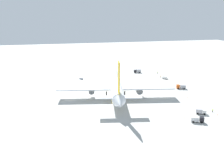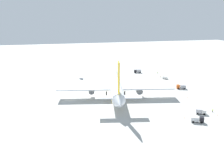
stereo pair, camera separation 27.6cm
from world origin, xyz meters
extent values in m
plane|color=#B2B2AD|center=(0.00, 0.00, 0.00)|extent=(600.00, 600.00, 0.00)
cylinder|color=silver|center=(0.00, 0.00, 6.99)|extent=(56.43, 17.93, 6.75)
cone|color=silver|center=(30.18, -6.20, 6.99)|extent=(6.62, 7.56, 6.61)
cone|color=silver|center=(-30.84, 6.34, 6.99)|extent=(7.90, 7.64, 6.41)
cube|color=#E5B20C|center=(-25.58, 5.26, 17.93)|extent=(5.98, 1.70, 15.15)
cube|color=silver|center=(-24.83, 11.37, 8.34)|extent=(6.37, 10.93, 0.36)
cube|color=silver|center=(-27.30, -0.66, 8.34)|extent=(6.37, 10.93, 0.36)
cube|color=silver|center=(0.96, 18.64, 5.98)|extent=(14.89, 31.36, 0.70)
cylinder|color=slate|center=(1.03, 14.01, 3.97)|extent=(5.67, 4.26, 3.30)
cube|color=silver|center=(-6.47, -17.51, 5.98)|extent=(14.89, 31.36, 0.70)
cylinder|color=slate|center=(-4.58, -13.28, 3.79)|extent=(6.53, 4.79, 3.67)
cylinder|color=black|center=(19.28, -3.96, 1.81)|extent=(0.70, 0.70, 3.61)
cylinder|color=black|center=(-1.67, 5.83, 1.81)|extent=(0.70, 0.70, 3.61)
cylinder|color=black|center=(-3.84, -4.70, 1.81)|extent=(0.70, 0.70, 3.61)
cube|color=#E5B20C|center=(0.00, 0.00, 5.13)|extent=(54.16, 17.14, 0.50)
cube|color=white|center=(-37.60, -34.81, 1.38)|extent=(2.76, 2.39, 1.86)
cube|color=#B2B2B7|center=(-36.37, -32.54, 1.48)|extent=(3.49, 3.73, 2.06)
cube|color=black|center=(-37.84, -35.25, 1.84)|extent=(1.78, 1.02, 0.82)
cylinder|color=black|center=(-36.50, -35.25, 0.45)|extent=(0.69, 0.93, 0.90)
cylinder|color=black|center=(-38.57, -34.12, 0.45)|extent=(0.69, 0.93, 0.90)
cylinder|color=black|center=(-35.04, -32.56, 0.45)|extent=(0.69, 0.93, 0.90)
cylinder|color=black|center=(-37.11, -31.43, 0.45)|extent=(0.69, 0.93, 0.90)
cube|color=black|center=(54.92, -32.14, 1.43)|extent=(2.65, 2.06, 1.96)
cube|color=#B2B2B7|center=(54.52, -35.28, 1.71)|extent=(2.89, 3.92, 2.51)
cube|color=black|center=(55.00, -31.53, 1.92)|extent=(2.05, 0.34, 0.86)
cylinder|color=black|center=(53.68, -32.16, 0.45)|extent=(0.41, 0.93, 0.90)
cylinder|color=black|center=(56.12, -32.47, 0.45)|extent=(0.41, 0.93, 0.90)
cylinder|color=black|center=(53.21, -35.88, 0.45)|extent=(0.41, 0.93, 0.90)
cylinder|color=black|center=(55.64, -36.19, 0.45)|extent=(0.41, 0.93, 0.90)
cube|color=#BF4C14|center=(4.23, -43.92, 1.52)|extent=(2.88, 2.42, 2.13)
cube|color=#B2B2B7|center=(3.25, -46.90, 1.54)|extent=(3.46, 4.19, 2.17)
cube|color=black|center=(4.42, -43.34, 2.05)|extent=(1.99, 0.72, 0.94)
cylinder|color=black|center=(3.01, -43.70, 0.45)|extent=(0.57, 0.95, 0.90)
cylinder|color=black|center=(5.34, -44.47, 0.45)|extent=(0.57, 0.95, 0.90)
cylinder|color=black|center=(1.85, -47.24, 0.45)|extent=(0.57, 0.95, 0.90)
cylinder|color=black|center=(4.19, -48.00, 0.45)|extent=(0.57, 0.95, 0.90)
cube|color=black|center=(-45.56, -27.82, 1.55)|extent=(2.55, 2.36, 2.21)
cube|color=silver|center=(-44.32, -25.08, 1.45)|extent=(3.29, 3.98, 2.01)
cube|color=black|center=(-45.80, -28.35, 2.10)|extent=(1.60, 0.78, 0.97)
cylinder|color=black|center=(-44.55, -28.09, 0.45)|extent=(0.64, 0.94, 0.90)
cylinder|color=black|center=(-46.42, -27.24, 0.45)|extent=(0.64, 0.94, 0.90)
cylinder|color=black|center=(-43.09, -24.85, 0.45)|extent=(0.64, 0.94, 0.90)
cylinder|color=black|center=(-44.95, -24.00, 0.45)|extent=(0.64, 0.94, 0.90)
cube|color=white|center=(29.45, -47.35, 0.87)|extent=(4.43, 3.43, 1.10)
cube|color=white|center=(29.63, -47.26, 1.70)|extent=(3.05, 2.63, 0.55)
cylinder|color=black|center=(28.66, -48.77, 0.32)|extent=(0.67, 0.48, 0.64)
cylinder|color=black|center=(27.85, -47.11, 0.32)|extent=(0.67, 0.48, 0.64)
cylinder|color=black|center=(31.05, -47.60, 0.32)|extent=(0.67, 0.48, 0.64)
cylinder|color=black|center=(30.24, -45.94, 0.32)|extent=(0.67, 0.48, 0.64)
cube|color=#26598C|center=(54.55, -15.31, 0.28)|extent=(2.69, 2.67, 0.15)
cylinder|color=#333338|center=(53.47, -14.27, 0.28)|extent=(0.49, 0.47, 0.08)
cube|color=silver|center=(54.55, -15.31, 0.95)|extent=(2.32, 2.30, 1.19)
cylinder|color=black|center=(53.41, -15.18, 0.20)|extent=(0.37, 0.36, 0.40)
cylinder|color=black|center=(54.38, -14.17, 0.20)|extent=(0.37, 0.36, 0.40)
cylinder|color=black|center=(54.72, -16.44, 0.20)|extent=(0.37, 0.36, 0.40)
cylinder|color=black|center=(55.69, -15.43, 0.20)|extent=(0.37, 0.36, 0.40)
cube|color=#26598C|center=(44.64, 14.71, 0.28)|extent=(2.89, 2.88, 0.15)
cylinder|color=#333338|center=(45.81, 15.87, 0.28)|extent=(0.48, 0.48, 0.08)
cube|color=silver|center=(44.64, 14.71, 0.85)|extent=(2.48, 2.48, 1.00)
cylinder|color=black|center=(44.87, 15.93, 0.20)|extent=(0.37, 0.37, 0.40)
cylinder|color=black|center=(45.86, 14.94, 0.20)|extent=(0.37, 0.37, 0.40)
cylinder|color=black|center=(43.43, 14.49, 0.20)|extent=(0.37, 0.37, 0.40)
cylinder|color=black|center=(44.41, 13.50, 0.20)|extent=(0.37, 0.37, 0.40)
cylinder|color=black|center=(-36.51, -40.22, 0.44)|extent=(0.39, 0.39, 0.87)
cylinder|color=#B2F219|center=(-36.51, -40.22, 1.20)|extent=(0.49, 0.49, 0.65)
sphere|color=beige|center=(-36.51, -40.22, 1.65)|extent=(0.24, 0.24, 0.24)
cylinder|color=#3F3F47|center=(34.24, -45.90, 0.44)|extent=(0.43, 0.43, 0.88)
cylinder|color=orange|center=(34.24, -45.90, 1.21)|extent=(0.53, 0.53, 0.66)
sphere|color=beige|center=(34.24, -45.90, 1.66)|extent=(0.24, 0.24, 0.24)
cylinder|color=#3F3F47|center=(49.05, -11.24, 0.41)|extent=(0.45, 0.45, 0.81)
cylinder|color=yellow|center=(49.05, -11.24, 1.12)|extent=(0.56, 0.56, 0.61)
sphere|color=beige|center=(49.05, -11.24, 1.53)|extent=(0.22, 0.22, 0.22)
cylinder|color=#3F3F47|center=(47.76, -49.49, 0.43)|extent=(0.37, 0.37, 0.87)
cylinder|color=#B2F219|center=(47.76, -49.49, 1.19)|extent=(0.46, 0.46, 0.65)
sphere|color=tan|center=(47.76, -49.49, 1.64)|extent=(0.24, 0.24, 0.24)
cone|color=orange|center=(-13.44, -40.45, 0.28)|extent=(0.36, 0.36, 0.55)
cone|color=orange|center=(26.73, -40.98, 0.28)|extent=(0.36, 0.36, 0.55)
cone|color=orange|center=(22.16, -41.05, 0.28)|extent=(0.36, 0.36, 0.55)
cone|color=orange|center=(-40.32, -40.23, 0.28)|extent=(0.36, 0.36, 0.55)
cone|color=orange|center=(-39.71, -22.96, 0.28)|extent=(0.36, 0.36, 0.55)
camera|label=1|loc=(-130.16, 35.25, 45.48)|focal=38.06mm
camera|label=2|loc=(-130.23, 34.98, 45.48)|focal=38.06mm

